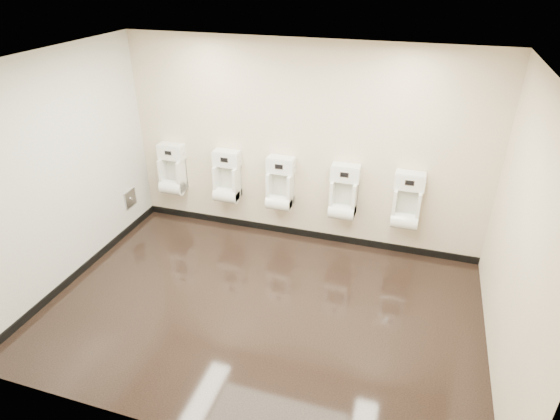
# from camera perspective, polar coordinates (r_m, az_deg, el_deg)

# --- Properties ---
(ground) EXTENTS (5.00, 3.50, 0.00)m
(ground) POSITION_cam_1_polar(r_m,az_deg,el_deg) (5.64, -2.28, -11.93)
(ground) COLOR black
(ground) RESTS_ON ground
(ceiling) EXTENTS (5.00, 3.50, 0.00)m
(ceiling) POSITION_cam_1_polar(r_m,az_deg,el_deg) (4.38, -3.00, 17.19)
(ceiling) COLOR silver
(back_wall) EXTENTS (5.00, 0.02, 2.80)m
(back_wall) POSITION_cam_1_polar(r_m,az_deg,el_deg) (6.38, 2.76, 7.74)
(back_wall) COLOR beige
(back_wall) RESTS_ON ground
(front_wall) EXTENTS (5.00, 0.02, 2.80)m
(front_wall) POSITION_cam_1_polar(r_m,az_deg,el_deg) (3.54, -12.40, -11.93)
(front_wall) COLOR beige
(front_wall) RESTS_ON ground
(left_wall) EXTENTS (0.02, 3.50, 2.80)m
(left_wall) POSITION_cam_1_polar(r_m,az_deg,el_deg) (6.11, -25.32, 3.95)
(left_wall) COLOR beige
(left_wall) RESTS_ON ground
(right_wall) EXTENTS (0.02, 3.50, 2.80)m
(right_wall) POSITION_cam_1_polar(r_m,az_deg,el_deg) (4.73, 27.34, -3.55)
(right_wall) COLOR beige
(right_wall) RESTS_ON ground
(tile_overlay_left) EXTENTS (0.01, 3.50, 2.80)m
(tile_overlay_left) POSITION_cam_1_polar(r_m,az_deg,el_deg) (6.10, -25.28, 3.95)
(tile_overlay_left) COLOR silver
(tile_overlay_left) RESTS_ON ground
(skirting_back) EXTENTS (5.00, 0.02, 0.10)m
(skirting_back) POSITION_cam_1_polar(r_m,az_deg,el_deg) (6.96, 2.48, -2.74)
(skirting_back) COLOR black
(skirting_back) RESTS_ON ground
(skirting_left) EXTENTS (0.02, 3.50, 0.10)m
(skirting_left) POSITION_cam_1_polar(r_m,az_deg,el_deg) (6.71, -22.88, -6.56)
(skirting_left) COLOR black
(skirting_left) RESTS_ON ground
(access_panel) EXTENTS (0.04, 0.25, 0.25)m
(access_panel) POSITION_cam_1_polar(r_m,az_deg,el_deg) (7.29, -17.81, 1.36)
(access_panel) COLOR #9E9EA3
(access_panel) RESTS_ON left_wall
(urinal_0) EXTENTS (0.40, 0.30, 0.74)m
(urinal_0) POSITION_cam_1_polar(r_m,az_deg,el_deg) (7.21, -12.97, 4.45)
(urinal_0) COLOR white
(urinal_0) RESTS_ON back_wall
(urinal_1) EXTENTS (0.40, 0.30, 0.74)m
(urinal_1) POSITION_cam_1_polar(r_m,az_deg,el_deg) (6.83, -6.48, 3.63)
(urinal_1) COLOR white
(urinal_1) RESTS_ON back_wall
(urinal_2) EXTENTS (0.40, 0.30, 0.74)m
(urinal_2) POSITION_cam_1_polar(r_m,az_deg,el_deg) (6.57, 0.01, 2.77)
(urinal_2) COLOR white
(urinal_2) RESTS_ON back_wall
(urinal_3) EXTENTS (0.40, 0.30, 0.74)m
(urinal_3) POSITION_cam_1_polar(r_m,az_deg,el_deg) (6.39, 7.74, 1.70)
(urinal_3) COLOR white
(urinal_3) RESTS_ON back_wall
(urinal_4) EXTENTS (0.40, 0.30, 0.74)m
(urinal_4) POSITION_cam_1_polar(r_m,az_deg,el_deg) (6.33, 15.17, 0.64)
(urinal_4) COLOR white
(urinal_4) RESTS_ON back_wall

